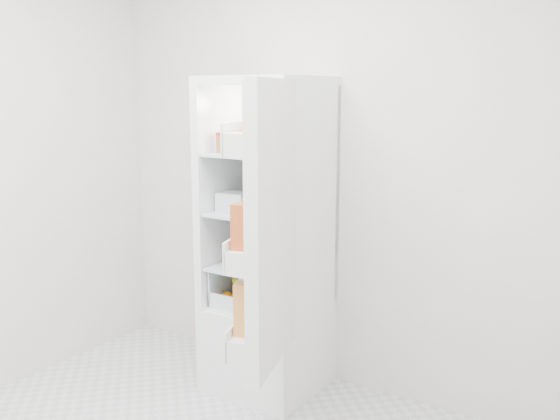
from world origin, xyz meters
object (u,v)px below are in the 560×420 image
Objects in this scene: mushroom_bowl at (244,254)px; fridge_door at (266,232)px; red_cabbage at (269,248)px; refrigerator at (272,276)px.

mushroom_bowl is 0.86m from fridge_door.
fridge_door is at bearing -46.06° from mushroom_bowl.
red_cabbage reaches higher than mushroom_bowl.
refrigerator is 0.21m from mushroom_bowl.
fridge_door is at bearing -57.90° from refrigerator.
mushroom_bowl is at bearing 179.88° from red_cabbage.
red_cabbage is 0.19m from mushroom_bowl.
fridge_door reaches higher than mushroom_bowl.
red_cabbage is 0.15× the size of fridge_door.
fridge_door is at bearing -56.69° from red_cabbage.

